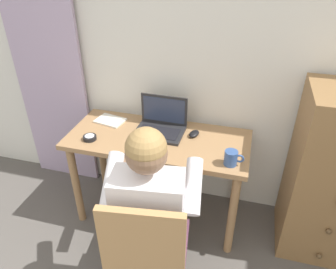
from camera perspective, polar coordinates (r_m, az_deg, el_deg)
name	(u,v)px	position (r m, az deg, el deg)	size (l,w,h in m)	color
wall_back	(216,51)	(2.24, 8.60, 14.55)	(4.80, 0.05, 2.50)	silver
curtain_panel	(46,60)	(2.69, -20.88, 12.30)	(0.59, 0.03, 2.19)	#B29EBC
desk	(158,151)	(2.27, -1.77, -2.90)	(1.26, 0.55, 0.72)	#9E754C
dresser	(333,176)	(2.33, 27.28, -6.64)	(0.52, 0.51, 1.18)	olive
chair	(147,249)	(1.82, -3.73, -19.64)	(0.47, 0.45, 0.87)	#5F364B
person_seated	(152,200)	(1.80, -2.78, -11.56)	(0.58, 0.62, 1.18)	#4C4C4C
laptop	(161,124)	(2.26, -1.30, 1.81)	(0.34, 0.26, 0.24)	#232326
computer_mouse	(194,134)	(2.23, 4.68, 0.15)	(0.06, 0.10, 0.03)	black
desk_clock	(90,138)	(2.24, -13.77, -0.55)	(0.09, 0.09, 0.03)	black
notebook_pad	(110,120)	(2.44, -10.26, 2.48)	(0.21, 0.15, 0.01)	silver
coffee_mug	(231,158)	(1.96, 11.22, -4.12)	(0.12, 0.08, 0.09)	#33518C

